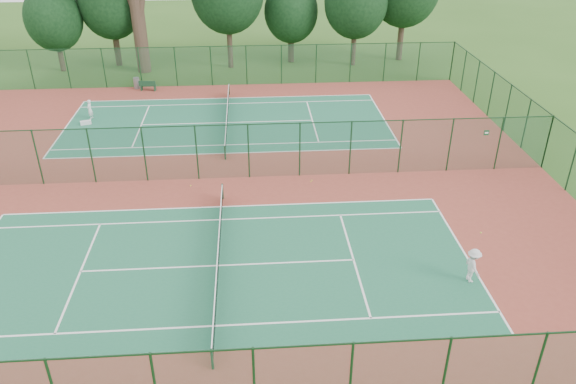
% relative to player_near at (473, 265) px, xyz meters
% --- Properties ---
extents(ground, '(120.00, 120.00, 0.00)m').
position_rel_player_near_xyz_m(ground, '(-11.38, 10.96, -0.86)').
color(ground, '#2E561B').
rests_on(ground, ground).
extents(red_pad, '(40.00, 36.00, 0.01)m').
position_rel_player_near_xyz_m(red_pad, '(-11.38, 10.96, -0.85)').
color(red_pad, brown).
rests_on(red_pad, ground).
extents(court_near, '(23.77, 10.97, 0.01)m').
position_rel_player_near_xyz_m(court_near, '(-11.38, 1.96, -0.84)').
color(court_near, '#1F6244').
rests_on(court_near, red_pad).
extents(court_far, '(23.77, 10.97, 0.01)m').
position_rel_player_near_xyz_m(court_far, '(-11.38, 19.96, -0.84)').
color(court_far, '#1F6547').
rests_on(court_far, red_pad).
extents(fence_north, '(40.00, 0.09, 3.50)m').
position_rel_player_near_xyz_m(fence_north, '(-11.38, 28.96, 0.90)').
color(fence_north, '#184A2F').
rests_on(fence_north, ground).
extents(fence_east, '(0.09, 36.00, 3.50)m').
position_rel_player_near_xyz_m(fence_east, '(8.62, 10.96, 0.90)').
color(fence_east, '#1A502F').
rests_on(fence_east, ground).
extents(fence_divider, '(40.00, 0.09, 3.50)m').
position_rel_player_near_xyz_m(fence_divider, '(-11.38, 10.96, 0.90)').
color(fence_divider, '#17472E').
rests_on(fence_divider, ground).
extents(tennis_net_near, '(0.10, 12.90, 0.97)m').
position_rel_player_near_xyz_m(tennis_net_near, '(-11.38, 1.96, -0.31)').
color(tennis_net_near, '#163E23').
rests_on(tennis_net_near, ground).
extents(tennis_net_far, '(0.10, 12.90, 0.97)m').
position_rel_player_near_xyz_m(tennis_net_far, '(-11.38, 19.96, -0.31)').
color(tennis_net_far, '#14381C').
rests_on(tennis_net_far, ground).
extents(player_near, '(0.76, 1.16, 1.68)m').
position_rel_player_near_xyz_m(player_near, '(0.00, 0.00, 0.00)').
color(player_near, silver).
rests_on(player_near, court_near).
extents(player_far, '(0.45, 0.61, 1.51)m').
position_rel_player_near_xyz_m(player_far, '(-21.78, 21.48, -0.08)').
color(player_far, silver).
rests_on(player_far, court_far).
extents(trash_bin, '(0.57, 0.57, 0.96)m').
position_rel_player_near_xyz_m(trash_bin, '(-19.46, 28.56, -0.37)').
color(trash_bin, gray).
rests_on(trash_bin, red_pad).
extents(bench, '(1.53, 0.64, 0.91)m').
position_rel_player_near_xyz_m(bench, '(-18.40, 27.83, -0.38)').
color(bench, '#13371F').
rests_on(bench, red_pad).
extents(kit_bag, '(0.83, 0.53, 0.29)m').
position_rel_player_near_xyz_m(kit_bag, '(-21.91, 20.35, -0.70)').
color(kit_bag, silver).
rests_on(kit_bag, red_pad).
extents(stray_ball_a, '(0.07, 0.07, 0.07)m').
position_rel_player_near_xyz_m(stray_ball_a, '(-6.17, 10.01, -0.81)').
color(stray_ball_a, yellow).
rests_on(stray_ball_a, red_pad).
extents(stray_ball_b, '(0.06, 0.06, 0.06)m').
position_rel_player_near_xyz_m(stray_ball_b, '(-6.09, 10.18, -0.82)').
color(stray_ball_b, '#CED331').
rests_on(stray_ball_b, red_pad).
extents(stray_ball_c, '(0.08, 0.08, 0.08)m').
position_rel_player_near_xyz_m(stray_ball_c, '(-13.35, 10.01, -0.81)').
color(stray_ball_c, '#CED431').
rests_on(stray_ball_c, red_pad).
extents(evergreen_row, '(39.00, 5.00, 12.00)m').
position_rel_player_near_xyz_m(evergreen_row, '(-10.88, 35.21, -0.86)').
color(evergreen_row, black).
rests_on(evergreen_row, ground).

